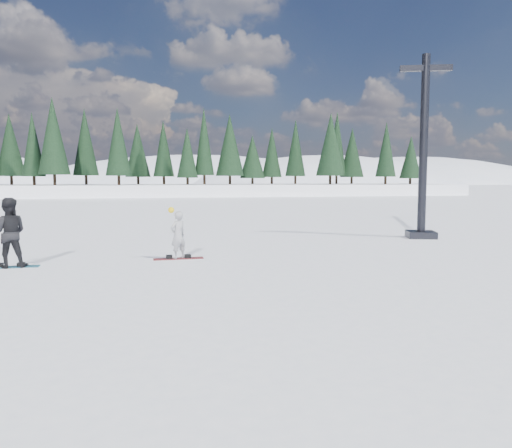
# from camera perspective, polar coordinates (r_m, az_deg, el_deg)

# --- Properties ---
(ground) EXTENTS (420.00, 420.00, 0.00)m
(ground) POSITION_cam_1_polar(r_m,az_deg,el_deg) (14.76, -19.85, -4.60)
(ground) COLOR white
(ground) RESTS_ON ground
(alpine_backdrop) EXTENTS (412.50, 227.00, 53.20)m
(alpine_backdrop) POSITION_cam_1_polar(r_m,az_deg,el_deg) (204.68, -15.22, 0.55)
(alpine_backdrop) COLOR white
(alpine_backdrop) RESTS_ON ground
(lift_tower) EXTENTS (1.99, 1.39, 7.35)m
(lift_tower) POSITION_cam_1_polar(r_m,az_deg,el_deg) (21.41, 18.55, 6.47)
(lift_tower) COLOR black
(lift_tower) RESTS_ON ground
(snowboarder_woman) EXTENTS (0.63, 0.59, 1.59)m
(snowboarder_woman) POSITION_cam_1_polar(r_m,az_deg,el_deg) (15.23, -8.91, -1.22)
(snowboarder_woman) COLOR #ADADB3
(snowboarder_woman) RESTS_ON ground
(snowboarder_man) EXTENTS (1.02, 0.84, 1.92)m
(snowboarder_man) POSITION_cam_1_polar(r_m,az_deg,el_deg) (15.19, -26.42, -0.90)
(snowboarder_man) COLOR black
(snowboarder_man) RESTS_ON ground
(snowboard_woman) EXTENTS (1.51, 0.35, 0.03)m
(snowboard_woman) POSITION_cam_1_polar(r_m,az_deg,el_deg) (15.33, -8.85, -3.93)
(snowboard_woman) COLOR maroon
(snowboard_woman) RESTS_ON ground
(snowboard_man) EXTENTS (1.51, 0.31, 0.03)m
(snowboard_man) POSITION_cam_1_polar(r_m,az_deg,el_deg) (15.31, -26.28, -4.43)
(snowboard_man) COLOR #17667E
(snowboard_man) RESTS_ON ground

